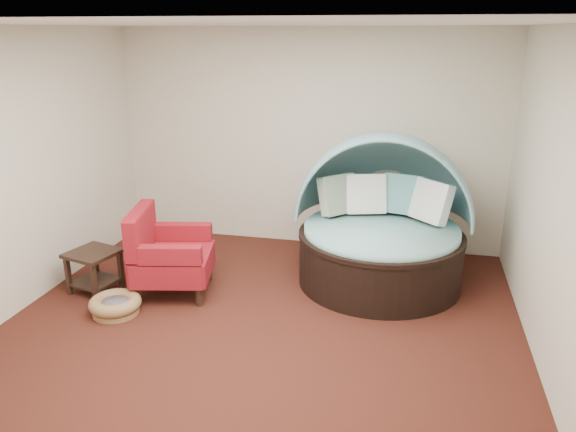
% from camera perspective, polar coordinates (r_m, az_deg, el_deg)
% --- Properties ---
extents(floor, '(5.00, 5.00, 0.00)m').
position_cam_1_polar(floor, '(5.49, -3.15, -11.72)').
color(floor, '#481D14').
rests_on(floor, ground).
extents(wall_back, '(5.00, 0.00, 5.00)m').
position_cam_1_polar(wall_back, '(7.31, 2.05, 7.73)').
color(wall_back, beige).
rests_on(wall_back, floor).
extents(wall_front, '(5.00, 0.00, 5.00)m').
position_cam_1_polar(wall_front, '(2.80, -18.01, -11.44)').
color(wall_front, beige).
rests_on(wall_front, floor).
extents(wall_left, '(0.00, 5.00, 5.00)m').
position_cam_1_polar(wall_left, '(6.11, -26.63, 3.65)').
color(wall_left, beige).
rests_on(wall_left, floor).
extents(wall_right, '(0.00, 5.00, 5.00)m').
position_cam_1_polar(wall_right, '(4.89, 25.96, 0.45)').
color(wall_right, beige).
rests_on(wall_right, floor).
extents(ceiling, '(5.00, 5.00, 0.00)m').
position_cam_1_polar(ceiling, '(4.75, -3.77, 18.94)').
color(ceiling, white).
rests_on(ceiling, wall_back).
extents(canopy_daybed, '(2.01, 1.88, 1.69)m').
position_cam_1_polar(canopy_daybed, '(6.39, 9.57, 0.17)').
color(canopy_daybed, black).
rests_on(canopy_daybed, floor).
extents(pet_basket, '(0.57, 0.57, 0.18)m').
position_cam_1_polar(pet_basket, '(6.03, -17.13, -8.61)').
color(pet_basket, olive).
rests_on(pet_basket, floor).
extents(red_armchair, '(0.97, 0.97, 0.96)m').
position_cam_1_polar(red_armchair, '(6.23, -12.20, -3.83)').
color(red_armchair, black).
rests_on(red_armchair, floor).
extents(side_table, '(0.60, 0.60, 0.47)m').
position_cam_1_polar(side_table, '(6.51, -19.10, -4.78)').
color(side_table, black).
rests_on(side_table, floor).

